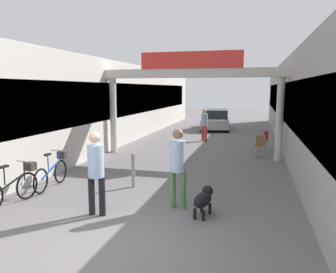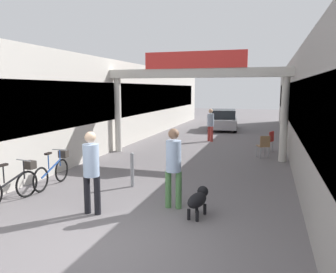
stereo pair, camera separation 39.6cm
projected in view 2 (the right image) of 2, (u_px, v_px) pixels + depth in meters
ground_plane at (94, 245)px, 5.69m from camera, size 80.00×80.00×0.00m
storefront_left at (113, 103)px, 17.29m from camera, size 3.00×26.00×3.92m
storefront_right at (324, 106)px, 14.31m from camera, size 3.00×26.00×3.92m
arcade_sign_gateway at (195, 83)px, 12.74m from camera, size 7.40×0.47×4.10m
pedestrian_with_dog at (174, 163)px, 7.31m from camera, size 0.39×0.36×1.82m
pedestrian_companion at (91, 167)px, 6.96m from camera, size 0.39×0.35×1.80m
pedestrian_carrying_crate at (210, 123)px, 16.75m from camera, size 0.48×0.48×1.68m
dog_on_leash at (198, 199)px, 6.93m from camera, size 0.44×0.83×0.59m
bicycle_black_nearest at (13, 184)px, 7.78m from camera, size 0.46×1.68×0.98m
bicycle_blue_second at (54, 170)px, 9.13m from camera, size 0.46×1.69×0.98m
bollard_post_metal at (132, 169)px, 9.01m from camera, size 0.10×0.10×0.96m
cafe_chair_wood_nearer at (264, 145)px, 12.71m from camera, size 0.53×0.53×0.89m
cafe_chair_red_farther at (269, 139)px, 14.01m from camera, size 0.53×0.53×0.89m
parked_car_silver at (223, 120)px, 21.65m from camera, size 2.17×4.17×1.33m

